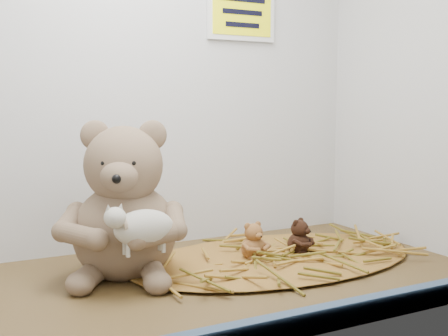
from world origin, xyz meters
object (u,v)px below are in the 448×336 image
toy_lamb (144,228)px  mini_teddy_tan (253,239)px  mini_teddy_brown (299,235)px  main_teddy (125,199)px

toy_lamb → mini_teddy_tan: bearing=15.5°
mini_teddy_tan → mini_teddy_brown: same height
main_teddy → mini_teddy_brown: bearing=17.5°
main_teddy → mini_teddy_tan: main_teddy is taller
main_teddy → mini_teddy_brown: size_ratio=3.92×
main_teddy → toy_lamb: size_ratio=2.14×
toy_lamb → mini_teddy_brown: 37.94cm
toy_lamb → mini_teddy_tan: toy_lamb is taller
mini_teddy_brown → mini_teddy_tan: bearing=141.0°
toy_lamb → mini_teddy_brown: toy_lamb is taller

